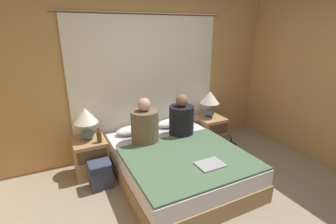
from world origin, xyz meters
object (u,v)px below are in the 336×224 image
pillow_left (134,130)px  person_left_in_bed (145,125)px  bed (177,164)px  lamp_left (86,119)px  nightstand_left (91,157)px  laptop_on_bed (210,164)px  nightstand_right (210,131)px  pillow_right (173,123)px  person_right_in_bed (181,119)px  backpack_on_floor (100,173)px  handbag_on_floor (225,149)px  lamp_right (210,100)px  beer_bottle_on_left_stand (99,137)px

pillow_left → person_left_in_bed: person_left_in_bed is taller
pillow_left → bed: bearing=-66.3°
bed → lamp_left: (-1.04, 0.74, 0.60)m
bed → nightstand_left: nightstand_left is taller
laptop_on_bed → person_left_in_bed: bearing=114.0°
nightstand_right → lamp_left: size_ratio=1.12×
pillow_right → person_right_in_bed: size_ratio=0.89×
nightstand_right → backpack_on_floor: bearing=-169.1°
pillow_right → laptop_on_bed: size_ratio=1.79×
pillow_right → handbag_on_floor: bearing=-38.8°
pillow_left → handbag_on_floor: pillow_left is taller
lamp_right → nightstand_left: bearing=-178.2°
handbag_on_floor → bed: bearing=-167.7°
pillow_left → handbag_on_floor: size_ratio=1.58×
beer_bottle_on_left_stand → lamp_right: bearing=5.4°
nightstand_left → pillow_right: (1.38, 0.10, 0.25)m
lamp_right → backpack_on_floor: (-2.04, -0.46, -0.62)m
laptop_on_bed → backpack_on_floor: 1.44m
lamp_left → pillow_left: size_ratio=0.81×
nightstand_left → pillow_left: size_ratio=0.90×
nightstand_left → pillow_right: pillow_right is taller
bed → nightstand_left: 1.24m
pillow_left → beer_bottle_on_left_stand: 0.62m
nightstand_left → pillow_right: size_ratio=0.90×
lamp_right → pillow_left: size_ratio=0.81×
pillow_right → handbag_on_floor: size_ratio=1.58×
bed → nightstand_right: nightstand_right is taller
nightstand_right → laptop_on_bed: (-0.91, -1.24, 0.23)m
nightstand_left → handbag_on_floor: nightstand_left is taller
person_left_in_bed → beer_bottle_on_left_stand: bearing=167.0°
lamp_right → person_right_in_bed: 0.83m
nightstand_right → person_right_in_bed: 0.91m
lamp_left → nightstand_left: bearing=-90.0°
person_right_in_bed → nightstand_right: bearing=19.2°
lamp_right → pillow_left: bearing=178.5°
lamp_right → laptop_on_bed: bearing=-125.0°
lamp_right → laptop_on_bed: 1.63m
lamp_right → beer_bottle_on_left_stand: (-1.96, -0.19, -0.22)m
nightstand_right → lamp_left: (-2.08, 0.07, 0.56)m
lamp_left → person_left_in_bed: person_left_in_bed is taller
person_left_in_bed → laptop_on_bed: (0.43, -0.97, -0.22)m
nightstand_right → laptop_on_bed: bearing=-126.4°
nightstand_left → lamp_right: bearing=1.8°
lamp_right → handbag_on_floor: lamp_right is taller
lamp_left → person_right_in_bed: size_ratio=0.72×
lamp_left → lamp_right: 2.08m
pillow_right → handbag_on_floor: (0.69, -0.55, -0.40)m
pillow_left → person_right_in_bed: person_right_in_bed is taller
nightstand_left → lamp_right: (2.08, 0.07, 0.56)m
beer_bottle_on_left_stand → laptop_on_bed: beer_bottle_on_left_stand is taller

